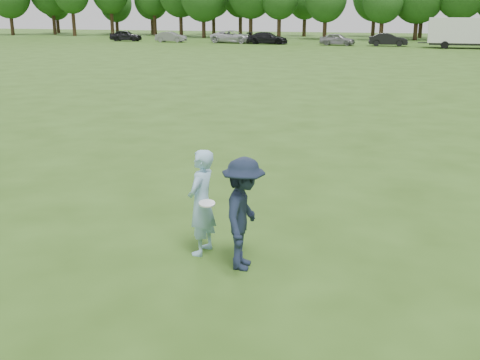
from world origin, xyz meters
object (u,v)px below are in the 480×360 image
(defender, at_px, (244,214))
(car_d, at_px, (268,38))
(car_f, at_px, (388,40))
(car_c, at_px, (233,37))
(cargo_trailer, at_px, (467,32))
(thrower, at_px, (201,202))
(car_b, at_px, (171,37))
(car_a, at_px, (126,36))
(car_e, at_px, (337,39))

(defender, bearing_deg, car_d, 8.56)
(car_f, bearing_deg, defender, 174.91)
(car_c, height_order, car_f, car_c)
(defender, bearing_deg, cargo_trailer, -12.74)
(thrower, height_order, defender, defender)
(car_b, height_order, car_c, car_c)
(car_a, bearing_deg, car_c, -98.11)
(thrower, height_order, car_d, thrower)
(car_a, distance_m, car_f, 34.00)
(car_c, relative_size, car_d, 1.13)
(car_c, distance_m, cargo_trailer, 27.29)
(car_b, relative_size, car_d, 0.81)
(car_e, relative_size, cargo_trailer, 0.45)
(defender, distance_m, cargo_trailer, 58.93)
(car_d, relative_size, car_f, 1.12)
(car_b, height_order, car_f, car_f)
(cargo_trailer, bearing_deg, car_b, 176.61)
(car_b, distance_m, car_f, 27.21)
(car_f, height_order, cargo_trailer, cargo_trailer)
(defender, bearing_deg, car_b, 19.34)
(thrower, xyz_separation_m, car_a, (-34.06, 60.81, -0.19))
(car_d, bearing_deg, car_e, -92.95)
(defender, xyz_separation_m, car_f, (-0.91, 60.26, -0.19))
(defender, xyz_separation_m, car_e, (-6.64, 59.94, -0.22))
(thrower, relative_size, defender, 0.99)
(car_a, relative_size, car_e, 1.03)
(car_c, distance_m, car_e, 13.20)
(car_d, distance_m, car_f, 14.21)
(car_d, xyz_separation_m, car_e, (8.48, -0.14, -0.01))
(car_d, bearing_deg, car_b, 85.81)
(car_b, relative_size, car_f, 0.91)
(car_c, height_order, car_d, car_c)
(car_e, bearing_deg, car_d, 94.63)
(thrower, bearing_deg, car_e, -168.83)
(cargo_trailer, bearing_deg, defender, -97.18)
(car_c, bearing_deg, car_b, 96.36)
(car_e, bearing_deg, cargo_trailer, -90.47)
(thrower, relative_size, car_c, 0.33)
(thrower, relative_size, car_e, 0.44)
(thrower, height_order, car_e, thrower)
(car_d, distance_m, cargo_trailer, 22.56)
(car_d, height_order, cargo_trailer, cargo_trailer)
(thrower, xyz_separation_m, car_c, (-18.96, 60.56, -0.14))
(car_a, relative_size, car_c, 0.76)
(defender, xyz_separation_m, cargo_trailer, (7.36, 58.47, 0.86))
(car_a, xyz_separation_m, car_c, (15.10, -0.25, 0.05))
(defender, bearing_deg, car_c, 12.45)
(defender, height_order, car_e, defender)
(defender, distance_m, car_e, 60.31)
(thrower, height_order, car_f, thrower)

